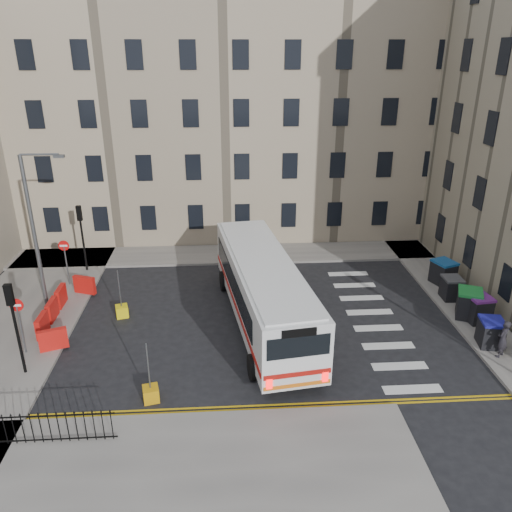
{
  "coord_description": "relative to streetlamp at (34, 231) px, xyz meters",
  "views": [
    {
      "loc": [
        -3.39,
        -22.11,
        12.8
      ],
      "look_at": [
        -1.9,
        1.23,
        3.0
      ],
      "focal_mm": 35.0,
      "sensor_mm": 36.0,
      "label": 1
    }
  ],
  "objects": [
    {
      "name": "wheelie_bin_c",
      "position": [
        21.73,
        -2.6,
        -3.45
      ],
      "size": [
        1.58,
        1.67,
        1.46
      ],
      "rotation": [
        0.0,
        0.0,
        -0.41
      ],
      "color": "black",
      "rests_on": "pavement_east"
    },
    {
      "name": "bollard_chevron",
      "position": [
        6.52,
        -8.0,
        -4.04
      ],
      "size": [
        0.72,
        0.72,
        0.6
      ],
      "primitive_type": "cube",
      "rotation": [
        0.0,
        0.0,
        0.22
      ],
      "color": "#C48A0B",
      "rests_on": "ground"
    },
    {
      "name": "pavement_west",
      "position": [
        -1.0,
        -1.0,
        -4.26
      ],
      "size": [
        6.0,
        22.0,
        0.15
      ],
      "primitive_type": "cube",
      "color": "slate",
      "rests_on": "ground"
    },
    {
      "name": "wheelie_bin_d",
      "position": [
        21.73,
        -0.6,
        -3.57
      ],
      "size": [
        1.0,
        1.14,
        1.23
      ],
      "rotation": [
        0.0,
        0.0,
        -0.02
      ],
      "color": "black",
      "rests_on": "pavement_east"
    },
    {
      "name": "streetlamp",
      "position": [
        0.0,
        0.0,
        0.0
      ],
      "size": [
        0.5,
        0.22,
        8.14
      ],
      "color": "#595B5E",
      "rests_on": "pavement_west"
    },
    {
      "name": "roadworks_barriers",
      "position": [
        1.16,
        -1.5,
        -3.69
      ],
      "size": [
        1.66,
        6.26,
        1.0
      ],
      "color": "red",
      "rests_on": "pavement_west"
    },
    {
      "name": "traffic_light_nw",
      "position": [
        1.0,
        4.5,
        -1.47
      ],
      "size": [
        0.28,
        0.22,
        4.1
      ],
      "color": "black",
      "rests_on": "pavement_west"
    },
    {
      "name": "no_entry_south",
      "position": [
        0.5,
        -4.5,
        -2.26
      ],
      "size": [
        0.6,
        0.08,
        3.0
      ],
      "color": "#595B5E",
      "rests_on": "pavement_west"
    },
    {
      "name": "terrace_north",
      "position": [
        6.0,
        13.5,
        4.28
      ],
      "size": [
        38.3,
        10.8,
        17.2
      ],
      "color": "tan",
      "rests_on": "ground"
    },
    {
      "name": "no_entry_north",
      "position": [
        0.5,
        2.5,
        -2.26
      ],
      "size": [
        0.6,
        0.08,
        3.0
      ],
      "color": "#595B5E",
      "rests_on": "pavement_west"
    },
    {
      "name": "pedestrian",
      "position": [
        21.58,
        -6.14,
        -3.31
      ],
      "size": [
        0.76,
        0.73,
        1.76
      ],
      "primitive_type": "imported",
      "rotation": [
        0.0,
        0.0,
        3.83
      ],
      "color": "black",
      "rests_on": "pavement_east"
    },
    {
      "name": "bus",
      "position": [
        11.34,
        -2.36,
        -2.41
      ],
      "size": [
        4.52,
        12.57,
        3.34
      ],
      "rotation": [
        0.0,
        0.0,
        0.14
      ],
      "color": "silver",
      "rests_on": "ground"
    },
    {
      "name": "ground",
      "position": [
        13.0,
        -2.0,
        -4.34
      ],
      "size": [
        120.0,
        120.0,
        0.0
      ],
      "primitive_type": "plane",
      "color": "black",
      "rests_on": "ground"
    },
    {
      "name": "pavement_east",
      "position": [
        22.0,
        2.0,
        -4.26
      ],
      "size": [
        2.4,
        26.0,
        0.15
      ],
      "primitive_type": "cube",
      "color": "slate",
      "rests_on": "ground"
    },
    {
      "name": "iron_railings",
      "position": [
        1.75,
        -10.2,
        -3.59
      ],
      "size": [
        7.8,
        0.04,
        1.2
      ],
      "color": "black",
      "rests_on": "pavement_sw"
    },
    {
      "name": "wheelie_bin_b",
      "position": [
        22.0,
        -3.01,
        -3.5
      ],
      "size": [
        1.22,
        1.36,
        1.37
      ],
      "rotation": [
        0.0,
        0.0,
        0.12
      ],
      "color": "black",
      "rests_on": "pavement_east"
    },
    {
      "name": "traffic_light_sw",
      "position": [
        1.0,
        -6.0,
        -1.47
      ],
      "size": [
        0.28,
        0.22,
        4.1
      ],
      "color": "black",
      "rests_on": "pavement_west"
    },
    {
      "name": "bollard_yellow",
      "position": [
        4.17,
        -1.22,
        -4.04
      ],
      "size": [
        0.74,
        0.74,
        0.6
      ],
      "primitive_type": "cube",
      "rotation": [
        0.0,
        0.0,
        0.27
      ],
      "color": "yellow",
      "rests_on": "ground"
    },
    {
      "name": "wheelie_bin_e",
      "position": [
        22.05,
        1.28,
        -3.49
      ],
      "size": [
        1.45,
        1.54,
        1.38
      ],
      "rotation": [
        0.0,
        0.0,
        0.35
      ],
      "color": "black",
      "rests_on": "pavement_east"
    },
    {
      "name": "wheelie_bin_a",
      "position": [
        21.55,
        -5.22,
        -3.54
      ],
      "size": [
        1.2,
        1.33,
        1.29
      ],
      "rotation": [
        0.0,
        0.0,
        -0.18
      ],
      "color": "black",
      "rests_on": "pavement_east"
    },
    {
      "name": "pavement_north",
      "position": [
        7.0,
        6.6,
        -4.26
      ],
      "size": [
        36.0,
        3.2,
        0.15
      ],
      "primitive_type": "cube",
      "color": "slate",
      "rests_on": "ground"
    },
    {
      "name": "pavement_sw",
      "position": [
        6.0,
        -12.0,
        -4.26
      ],
      "size": [
        20.0,
        6.0,
        0.15
      ],
      "primitive_type": "cube",
      "color": "slate",
      "rests_on": "ground"
    }
  ]
}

